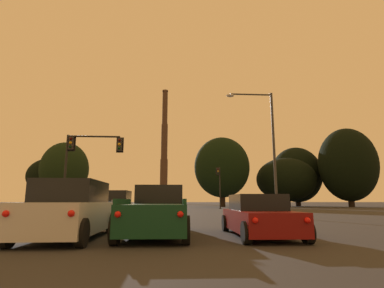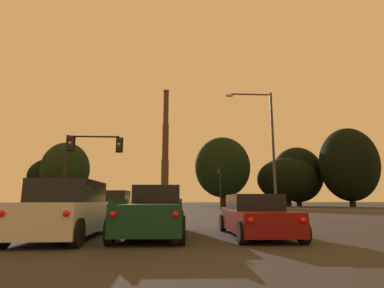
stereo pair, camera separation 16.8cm
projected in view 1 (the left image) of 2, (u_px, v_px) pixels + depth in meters
pickup_truck_center_lane_second at (157, 212)px, 10.85m from camera, size 2.28×5.54×1.82m
suv_left_lane_second at (71, 210)px, 9.77m from camera, size 2.14×4.92×1.86m
pickup_truck_left_lane_front at (107, 208)px, 16.85m from camera, size 2.40×5.58×1.82m
sedan_right_lane_second at (258, 216)px, 10.44m from camera, size 2.06×4.73×1.43m
traffic_light_far_right at (219, 181)px, 46.88m from camera, size 0.78×0.50×6.47m
traffic_light_overhead_left at (85, 154)px, 23.72m from camera, size 4.59×0.50×6.40m
street_lamp at (267, 139)px, 23.42m from camera, size 3.77×0.36×9.76m
smokestack at (164, 157)px, 134.63m from camera, size 5.32×5.32×52.25m
treeline_far_left at (348, 164)px, 61.17m from camera, size 11.57×10.41×16.03m
treeline_right_mid at (52, 176)px, 66.14m from camera, size 10.53×9.48×10.62m
treeline_center_right at (296, 175)px, 68.54m from camera, size 11.45×10.30×13.39m
treeline_far_right at (286, 180)px, 64.99m from camera, size 12.83×11.55×10.46m
treeline_left_mid at (64, 170)px, 63.56m from camera, size 10.04×9.04×13.60m
treeline_center_left at (222, 167)px, 61.87m from camera, size 11.40×10.26×14.30m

